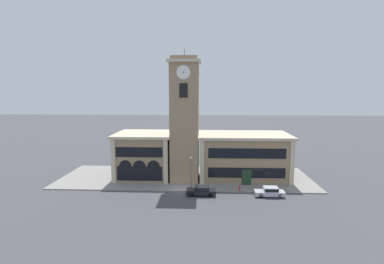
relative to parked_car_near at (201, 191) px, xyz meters
The scene contains 9 objects.
ground_plane 3.28m from the parked_car_near, 156.29° to the left, with size 300.00×300.00×0.00m, color #424247.
sidewalk_kerb 9.15m from the parked_car_near, 108.73° to the left, with size 43.08×14.72×0.15m.
clock_tower 12.34m from the parked_car_near, 112.33° to the left, with size 5.28×5.28×21.78m.
town_hall_left_wing 14.20m from the parked_car_near, 137.21° to the left, with size 9.95×9.86×7.82m.
town_hall_right_wing 12.23m from the parked_car_near, 52.83° to the left, with size 15.65×9.86×7.76m.
parked_car_near is the anchor object (origin of this frame).
parked_car_mid 9.87m from the parked_car_near, ahead, with size 4.25×1.78×1.37m.
street_lamp 3.88m from the parked_car_near, 128.26° to the left, with size 0.36×0.36×5.10m.
fire_hydrant 5.95m from the parked_car_near, 17.05° to the left, with size 0.22×0.22×0.87m.
Camera 1 is at (3.49, -43.32, 14.96)m, focal length 28.00 mm.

